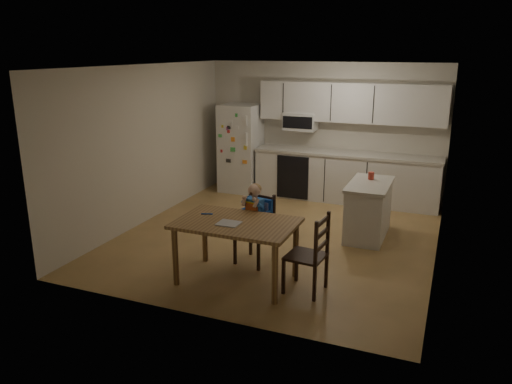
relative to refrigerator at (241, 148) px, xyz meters
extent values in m
cube|color=olive|center=(1.55, -2.15, -0.85)|extent=(4.50, 5.00, 0.01)
cube|color=beige|center=(1.55, 0.35, 0.40)|extent=(4.50, 0.02, 2.50)
cube|color=beige|center=(-0.70, -2.15, 0.40)|extent=(0.02, 5.00, 2.50)
cube|color=beige|center=(3.80, -2.15, 0.40)|extent=(0.02, 5.00, 2.50)
cube|color=white|center=(1.55, -2.15, 1.65)|extent=(4.50, 5.00, 0.01)
cube|color=silver|center=(0.00, 0.00, 0.00)|extent=(0.72, 0.70, 1.70)
cube|color=silver|center=(2.08, 0.05, -0.42)|extent=(3.34, 0.60, 0.86)
cube|color=beige|center=(2.08, 0.04, 0.04)|extent=(3.37, 0.62, 0.05)
cube|color=black|center=(1.16, -0.26, -0.42)|extent=(0.60, 0.02, 0.80)
cube|color=silver|center=(2.08, 0.18, 0.95)|extent=(3.34, 0.34, 0.70)
cube|color=silver|center=(1.16, 0.15, 0.57)|extent=(0.60, 0.38, 0.33)
cube|color=silver|center=(2.79, -1.63, -0.46)|extent=(0.54, 1.07, 0.78)
cube|color=beige|center=(2.79, -1.63, -0.04)|extent=(0.59, 1.12, 0.04)
cylinder|color=#B83526|center=(2.76, -1.40, 0.04)|extent=(0.09, 0.09, 0.11)
cube|color=brown|center=(1.58, -3.73, -0.11)|extent=(1.42, 0.91, 0.04)
cylinder|color=brown|center=(0.95, -4.11, -0.49)|extent=(0.07, 0.07, 0.72)
cylinder|color=brown|center=(0.95, -3.36, -0.49)|extent=(0.07, 0.07, 0.72)
cylinder|color=brown|center=(2.21, -4.11, -0.49)|extent=(0.07, 0.07, 0.72)
cylinder|color=brown|center=(2.21, -3.36, -0.49)|extent=(0.07, 0.07, 0.72)
cube|color=#A6A6AA|center=(1.53, -3.83, -0.09)|extent=(0.26, 0.23, 0.01)
cylinder|color=#1847B1|center=(1.12, -3.63, -0.08)|extent=(0.12, 0.06, 0.02)
cube|color=black|center=(1.58, -3.16, -0.43)|extent=(0.48, 0.48, 0.03)
cube|color=black|center=(1.36, -3.31, -0.65)|extent=(0.04, 0.04, 0.41)
cube|color=black|center=(1.43, -2.95, -0.65)|extent=(0.04, 0.04, 0.41)
cube|color=black|center=(1.72, -3.38, -0.65)|extent=(0.04, 0.04, 0.41)
cube|color=black|center=(1.79, -3.02, -0.65)|extent=(0.04, 0.04, 0.41)
cube|color=black|center=(1.61, -2.98, -0.17)|extent=(0.40, 0.11, 0.48)
cube|color=#1847B1|center=(1.58, -3.16, -0.37)|extent=(0.42, 0.39, 0.10)
cube|color=#1847B1|center=(1.60, -3.03, -0.15)|extent=(0.37, 0.13, 0.33)
cube|color=#5862D3|center=(1.57, -3.18, -0.31)|extent=(0.33, 0.30, 0.02)
cube|color=#1B3AA2|center=(1.58, -3.15, -0.09)|extent=(0.23, 0.17, 0.25)
cube|color=#F13F2E|center=(1.57, -3.21, -0.10)|extent=(0.18, 0.05, 0.19)
sphere|color=beige|center=(1.58, -3.16, 0.14)|extent=(0.19, 0.19, 0.16)
ellipsoid|color=olive|center=(1.58, -3.16, 0.16)|extent=(0.19, 0.18, 0.14)
cube|color=black|center=(2.43, -3.68, -0.41)|extent=(0.46, 0.46, 0.03)
cube|color=black|center=(2.26, -3.47, -0.64)|extent=(0.04, 0.04, 0.42)
cube|color=black|center=(2.64, -3.51, -0.64)|extent=(0.04, 0.04, 0.42)
cube|color=black|center=(2.22, -3.85, -0.64)|extent=(0.04, 0.04, 0.42)
cube|color=black|center=(2.60, -3.89, -0.64)|extent=(0.04, 0.04, 0.42)
cube|color=black|center=(2.62, -3.70, -0.15)|extent=(0.08, 0.42, 0.50)
camera|label=1|loc=(3.88, -8.81, 1.89)|focal=35.00mm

